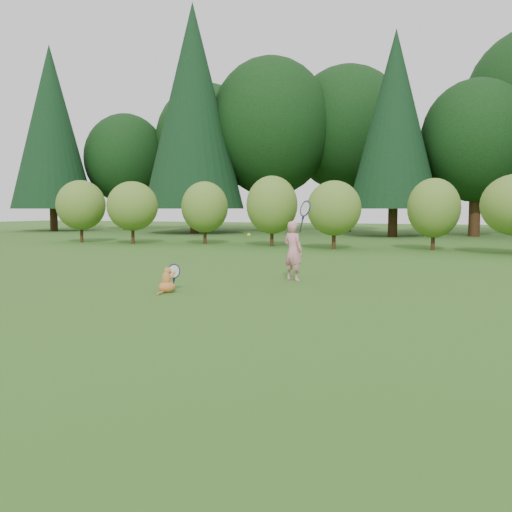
% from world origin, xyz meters
% --- Properties ---
extents(ground, '(100.00, 100.00, 0.00)m').
position_xyz_m(ground, '(0.00, 0.00, 0.00)').
color(ground, '#2B4F16').
rests_on(ground, ground).
extents(shrub_row, '(28.00, 3.00, 2.80)m').
position_xyz_m(shrub_row, '(0.00, 13.00, 1.40)').
color(shrub_row, olive).
rests_on(shrub_row, ground).
extents(woodland_backdrop, '(48.00, 10.00, 15.00)m').
position_xyz_m(woodland_backdrop, '(0.00, 23.00, 7.50)').
color(woodland_backdrop, black).
rests_on(woodland_backdrop, ground).
extents(child, '(0.76, 0.54, 1.85)m').
position_xyz_m(child, '(0.02, 3.17, 0.65)').
color(child, pink).
rests_on(child, ground).
extents(cat, '(0.39, 0.65, 0.63)m').
position_xyz_m(cat, '(-1.49, 0.71, 0.24)').
color(cat, '#B36E22').
rests_on(cat, ground).
extents(tennis_ball, '(0.06, 0.06, 0.06)m').
position_xyz_m(tennis_ball, '(0.05, 0.84, 1.05)').
color(tennis_ball, '#ABC817').
rests_on(tennis_ball, ground).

